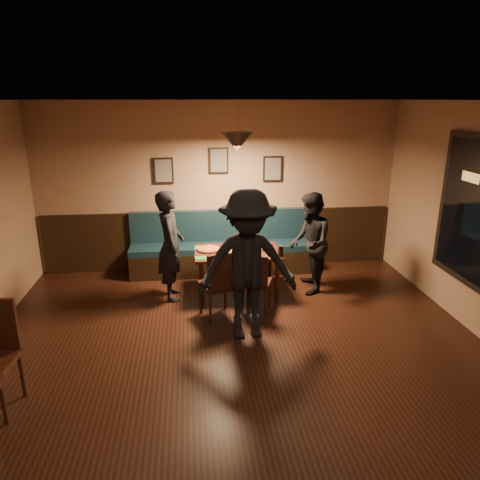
{
  "coord_description": "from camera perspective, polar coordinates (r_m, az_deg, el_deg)",
  "views": [
    {
      "loc": [
        -0.48,
        -3.81,
        2.82
      ],
      "look_at": [
        0.18,
        1.98,
        0.95
      ],
      "focal_mm": 33.15,
      "sensor_mm": 36.0,
      "label": 1
    }
  ],
  "objects": [
    {
      "name": "chair_near_left",
      "position": [
        5.9,
        -2.88,
        -5.61
      ],
      "size": [
        0.54,
        0.54,
        0.96
      ],
      "primitive_type": null,
      "rotation": [
        0.0,
        0.0,
        0.32
      ],
      "color": "black",
      "rests_on": "floor"
    },
    {
      "name": "soda_glass",
      "position": [
        6.3,
        5.23,
        -1.46
      ],
      "size": [
        0.09,
        0.09,
        0.16
      ],
      "primitive_type": "cylinder",
      "rotation": [
        0.0,
        0.0,
        0.27
      ],
      "color": "black",
      "rests_on": "dining_table"
    },
    {
      "name": "napkin_a",
      "position": [
        6.71,
        -5.2,
        -0.96
      ],
      "size": [
        0.18,
        0.18,
        0.01
      ],
      "primitive_type": "cube",
      "rotation": [
        0.0,
        0.0,
        -0.17
      ],
      "color": "#1E7125",
      "rests_on": "dining_table"
    },
    {
      "name": "picture_right",
      "position": [
        7.5,
        4.22,
        9.14
      ],
      "size": [
        0.32,
        0.04,
        0.42
      ],
      "primitive_type": "cube",
      "color": "black",
      "rests_on": "wall_back"
    },
    {
      "name": "ceiling",
      "position": [
        3.84,
        0.72,
        17.5
      ],
      "size": [
        7.0,
        7.0,
        0.0
      ],
      "primitive_type": "plane",
      "rotation": [
        3.14,
        0.0,
        0.0
      ],
      "color": "silver",
      "rests_on": "ground"
    },
    {
      "name": "diner_left",
      "position": [
        6.42,
        -8.94,
        -0.74
      ],
      "size": [
        0.41,
        0.61,
        1.61
      ],
      "primitive_type": "imported",
      "rotation": [
        0.0,
        0.0,
        1.62
      ],
      "color": "black",
      "rests_on": "floor"
    },
    {
      "name": "pizza_b",
      "position": [
        6.38,
        -0.24,
        -1.72
      ],
      "size": [
        0.44,
        0.44,
        0.04
      ],
      "primitive_type": "cylinder",
      "rotation": [
        0.0,
        0.0,
        -0.38
      ],
      "color": "orange",
      "rests_on": "dining_table"
    },
    {
      "name": "picture_center",
      "position": [
        7.36,
        -2.77,
        10.19
      ],
      "size": [
        0.32,
        0.04,
        0.42
      ],
      "primitive_type": "cube",
      "color": "black",
      "rests_on": "wall_back"
    },
    {
      "name": "wainscot",
      "position": [
        7.66,
        -2.62,
        0.13
      ],
      "size": [
        5.88,
        0.06,
        1.0
      ],
      "primitive_type": "cube",
      "color": "black",
      "rests_on": "ground"
    },
    {
      "name": "pizza_c",
      "position": [
        6.69,
        2.98,
        -0.82
      ],
      "size": [
        0.42,
        0.42,
        0.04
      ],
      "primitive_type": "cylinder",
      "rotation": [
        0.0,
        0.0,
        -0.39
      ],
      "color": "orange",
      "rests_on": "dining_table"
    },
    {
      "name": "napkin_b",
      "position": [
        6.27,
        -5.07,
        -2.31
      ],
      "size": [
        0.18,
        0.18,
        0.01
      ],
      "primitive_type": "cube",
      "rotation": [
        0.0,
        0.0,
        0.12
      ],
      "color": "#1B6624",
      "rests_on": "dining_table"
    },
    {
      "name": "cutlery_set",
      "position": [
        6.19,
        0.31,
        -2.53
      ],
      "size": [
        0.18,
        0.08,
        0.0
      ],
      "primitive_type": "cube",
      "rotation": [
        0.0,
        0.0,
        1.22
      ],
      "color": "#B5B5B9",
      "rests_on": "dining_table"
    },
    {
      "name": "dining_table",
      "position": [
        6.66,
        -0.34,
        -4.13
      ],
      "size": [
        1.26,
        0.82,
        0.67
      ],
      "primitive_type": "cube",
      "rotation": [
        0.0,
        0.0,
        -0.01
      ],
      "color": "black",
      "rests_on": "floor"
    },
    {
      "name": "floor",
      "position": [
        4.77,
        0.59,
        -18.48
      ],
      "size": [
        7.0,
        7.0,
        0.0
      ],
      "primitive_type": "plane",
      "color": "black",
      "rests_on": "ground"
    },
    {
      "name": "picture_left",
      "position": [
        7.38,
        -9.82,
        8.8
      ],
      "size": [
        0.32,
        0.04,
        0.42
      ],
      "primitive_type": "cube",
      "color": "black",
      "rests_on": "wall_back"
    },
    {
      "name": "tabasco_bottle",
      "position": [
        6.6,
        4.22,
        -0.75
      ],
      "size": [
        0.03,
        0.03,
        0.12
      ],
      "primitive_type": "cylinder",
      "rotation": [
        0.0,
        0.0,
        -0.09
      ],
      "color": "#951904",
      "rests_on": "dining_table"
    },
    {
      "name": "wall_back",
      "position": [
        7.47,
        -2.73,
        6.79
      ],
      "size": [
        6.0,
        0.0,
        6.0
      ],
      "primitive_type": "plane",
      "rotation": [
        1.57,
        0.0,
        0.0
      ],
      "color": "#8C704F",
      "rests_on": "ground"
    },
    {
      "name": "diner_right",
      "position": [
        6.67,
        8.96,
        -0.42
      ],
      "size": [
        0.69,
        0.83,
        1.52
      ],
      "primitive_type": "imported",
      "rotation": [
        0.0,
        0.0,
        -1.74
      ],
      "color": "black",
      "rests_on": "floor"
    },
    {
      "name": "booth_bench",
      "position": [
        7.4,
        -2.47,
        -0.5
      ],
      "size": [
        3.0,
        0.6,
        1.0
      ],
      "primitive_type": null,
      "color": "#0F232D",
      "rests_on": "ground"
    },
    {
      "name": "diner_front",
      "position": [
        5.27,
        0.99,
        -3.33
      ],
      "size": [
        1.23,
        0.75,
        1.84
      ],
      "primitive_type": "imported",
      "rotation": [
        0.0,
        0.0,
        0.06
      ],
      "color": "black",
      "rests_on": "floor"
    },
    {
      "name": "chair_near_right",
      "position": [
        6.11,
        2.13,
        -5.3
      ],
      "size": [
        0.49,
        0.49,
        0.85
      ],
      "primitive_type": null,
      "rotation": [
        0.0,
        0.0,
        -0.36
      ],
      "color": "black",
      "rests_on": "floor"
    },
    {
      "name": "pizza_a",
      "position": [
        6.58,
        -4.06,
        -1.15
      ],
      "size": [
        0.39,
        0.39,
        0.04
      ],
      "primitive_type": "cylinder",
      "rotation": [
        0.0,
        0.0,
        -0.17
      ],
      "color": "gold",
      "rests_on": "dining_table"
    },
    {
      "name": "pendant_lamp",
      "position": [
        6.2,
        -0.38,
        12.51
      ],
      "size": [
        0.44,
        0.44,
        0.25
      ],
      "primitive_type": "cone",
      "rotation": [
        3.14,
        0.0,
        0.0
      ],
      "color": "black",
      "rests_on": "ceiling"
    }
  ]
}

